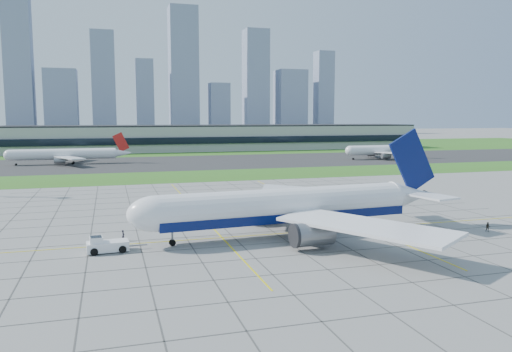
{
  "coord_description": "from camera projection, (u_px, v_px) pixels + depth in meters",
  "views": [
    {
      "loc": [
        -28.34,
        -85.1,
        20.88
      ],
      "look_at": [
        4.83,
        27.26,
        7.0
      ],
      "focal_mm": 35.0,
      "sensor_mm": 36.0,
      "label": 1
    }
  ],
  "objects": [
    {
      "name": "apron_markings",
      "position": [
        258.0,
        219.0,
        102.15
      ],
      "size": [
        120.0,
        130.0,
        0.03
      ],
      "color": "#474744",
      "rests_on": "ground"
    },
    {
      "name": "crew_far",
      "position": [
        488.0,
        227.0,
        91.26
      ],
      "size": [
        1.08,
        1.04,
        1.75
      ],
      "primitive_type": "imported",
      "rotation": [
        0.0,
        0.0,
        -0.65
      ],
      "color": "black",
      "rests_on": "ground"
    },
    {
      "name": "terminal",
      "position": [
        219.0,
        137.0,
        320.72
      ],
      "size": [
        260.0,
        43.0,
        15.8
      ],
      "color": "#B7B7B2",
      "rests_on": "ground"
    },
    {
      "name": "airliner",
      "position": [
        288.0,
        207.0,
        87.88
      ],
      "size": [
        59.49,
        60.1,
        18.72
      ],
      "rotation": [
        0.0,
        0.0,
        0.08
      ],
      "color": "white",
      "rests_on": "ground"
    },
    {
      "name": "crew_near",
      "position": [
        123.0,
        235.0,
        84.45
      ],
      "size": [
        0.59,
        0.76,
        1.85
      ],
      "primitive_type": "imported",
      "rotation": [
        0.0,
        0.0,
        1.33
      ],
      "color": "black",
      "rests_on": "ground"
    },
    {
      "name": "asphalt_taxiway",
      "position": [
        174.0,
        163.0,
        229.57
      ],
      "size": [
        700.0,
        75.0,
        0.04
      ],
      "primitive_type": "cube",
      "color": "#383838",
      "rests_on": "ground"
    },
    {
      "name": "grass_far",
      "position": [
        153.0,
        148.0,
        334.34
      ],
      "size": [
        700.0,
        145.0,
        0.04
      ],
      "primitive_type": "cube",
      "color": "#35631C",
      "rests_on": "ground"
    },
    {
      "name": "pushback_tug",
      "position": [
        105.0,
        245.0,
        77.34
      ],
      "size": [
        9.29,
        3.63,
        2.56
      ],
      "rotation": [
        0.0,
        0.0,
        0.08
      ],
      "color": "white",
      "rests_on": "ground"
    },
    {
      "name": "grass_median",
      "position": [
        193.0,
        176.0,
        177.19
      ],
      "size": [
        700.0,
        35.0,
        0.04
      ],
      "primitive_type": "cube",
      "color": "#35631C",
      "rests_on": "ground"
    },
    {
      "name": "distant_jet_1",
      "position": [
        65.0,
        154.0,
        221.23
      ],
      "size": [
        50.35,
        42.66,
        14.08
      ],
      "color": "white",
      "rests_on": "ground"
    },
    {
      "name": "city_skyline",
      "position": [
        125.0,
        84.0,
        577.33
      ],
      "size": [
        523.0,
        32.4,
        160.0
      ],
      "color": "#7E8AA5",
      "rests_on": "ground"
    },
    {
      "name": "distant_jet_2",
      "position": [
        381.0,
        150.0,
        248.61
      ],
      "size": [
        38.16,
        42.66,
        14.08
      ],
      "color": "white",
      "rests_on": "ground"
    },
    {
      "name": "ground",
      "position": [
        273.0,
        231.0,
        91.47
      ],
      "size": [
        1400.0,
        1400.0,
        0.0
      ],
      "primitive_type": "plane",
      "color": "gray",
      "rests_on": "ground"
    }
  ]
}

